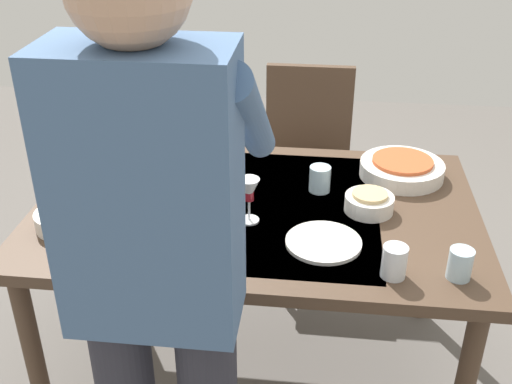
{
  "coord_description": "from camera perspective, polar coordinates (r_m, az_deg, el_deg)",
  "views": [
    {
      "loc": [
        -0.21,
        1.79,
        1.78
      ],
      "look_at": [
        0.0,
        0.0,
        0.78
      ],
      "focal_mm": 43.86,
      "sensor_mm": 36.0,
      "label": 1
    }
  ],
  "objects": [
    {
      "name": "person_server",
      "position": [
        1.38,
        -8.88,
        -7.78
      ],
      "size": [
        0.42,
        0.61,
        1.69
      ],
      "color": "#2D2D38",
      "rests_on": "ground_plane"
    },
    {
      "name": "dining_table",
      "position": [
        2.12,
        -0.0,
        -2.92
      ],
      "size": [
        1.47,
        0.94,
        0.73
      ],
      "color": "#4C3828",
      "rests_on": "ground_plane"
    },
    {
      "name": "ground_plane",
      "position": [
        2.53,
        -0.0,
        -15.71
      ],
      "size": [
        6.0,
        6.0,
        0.0
      ],
      "primitive_type": "plane",
      "color": "#66605B"
    },
    {
      "name": "table_fork",
      "position": [
        2.27,
        -3.0,
        1.59
      ],
      "size": [
        0.03,
        0.18,
        0.0
      ],
      "primitive_type": "cube",
      "rotation": [
        0.0,
        0.0,
        0.07
      ],
      "color": "silver",
      "rests_on": "dining_table"
    },
    {
      "name": "chair_near",
      "position": [
        2.92,
        4.66,
        3.53
      ],
      "size": [
        0.4,
        0.4,
        0.91
      ],
      "color": "#352114",
      "rests_on": "ground_plane"
    },
    {
      "name": "water_cup_far_left",
      "position": [
        1.81,
        18.12,
        -6.25
      ],
      "size": [
        0.07,
        0.07,
        0.09
      ],
      "primitive_type": "cylinder",
      "color": "silver",
      "rests_on": "dining_table"
    },
    {
      "name": "wine_bottle",
      "position": [
        2.16,
        -9.95,
        2.74
      ],
      "size": [
        0.07,
        0.07,
        0.3
      ],
      "color": "black",
      "rests_on": "dining_table"
    },
    {
      "name": "side_bowl_salad",
      "position": [
        2.04,
        -17.11,
        -2.26
      ],
      "size": [
        0.18,
        0.18,
        0.07
      ],
      "color": "white",
      "rests_on": "dining_table"
    },
    {
      "name": "dinner_plate_far",
      "position": [
        1.89,
        6.18,
        -4.58
      ],
      "size": [
        0.23,
        0.23,
        0.01
      ],
      "primitive_type": "cylinder",
      "color": "white",
      "rests_on": "dining_table"
    },
    {
      "name": "water_cup_near_left",
      "position": [
        1.77,
        12.5,
        -6.22
      ],
      "size": [
        0.07,
        0.07,
        0.1
      ],
      "primitive_type": "cylinder",
      "color": "silver",
      "rests_on": "dining_table"
    },
    {
      "name": "wine_glass_right",
      "position": [
        2.46,
        -9.06,
        6.02
      ],
      "size": [
        0.07,
        0.07,
        0.15
      ],
      "color": "white",
      "rests_on": "dining_table"
    },
    {
      "name": "dinner_plate_near",
      "position": [
        1.92,
        -10.69,
        -4.53
      ],
      "size": [
        0.23,
        0.23,
        0.01
      ],
      "primitive_type": "cylinder",
      "color": "white",
      "rests_on": "dining_table"
    },
    {
      "name": "water_cup_near_right",
      "position": [
        2.16,
        5.85,
        1.2
      ],
      "size": [
        0.07,
        0.07,
        0.09
      ],
      "primitive_type": "cylinder",
      "color": "silver",
      "rests_on": "dining_table"
    },
    {
      "name": "wine_glass_left",
      "position": [
        1.94,
        -0.64,
        -0.02
      ],
      "size": [
        0.07,
        0.07,
        0.15
      ],
      "color": "white",
      "rests_on": "dining_table"
    },
    {
      "name": "serving_bowl_pasta",
      "position": [
        2.31,
        13.16,
        2.13
      ],
      "size": [
        0.3,
        0.3,
        0.07
      ],
      "color": "white",
      "rests_on": "dining_table"
    },
    {
      "name": "side_bowl_bread",
      "position": [
        2.07,
        10.29,
        -0.91
      ],
      "size": [
        0.16,
        0.16,
        0.07
      ],
      "color": "white",
      "rests_on": "dining_table"
    }
  ]
}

